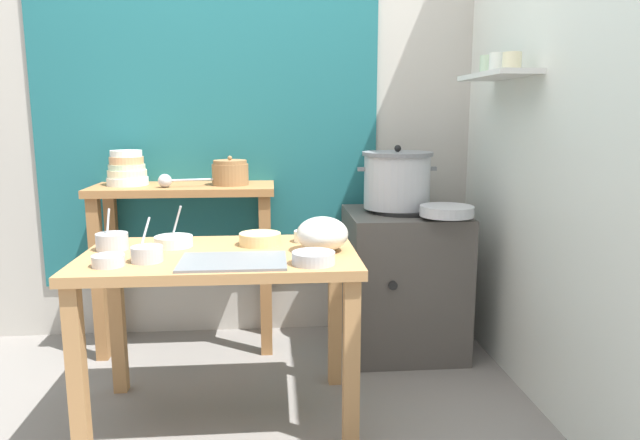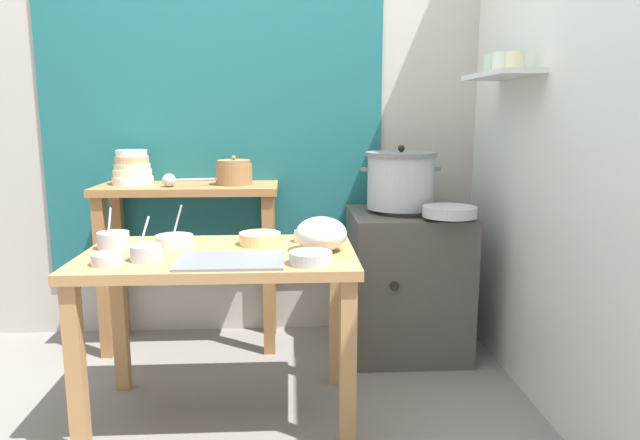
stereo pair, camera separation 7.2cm
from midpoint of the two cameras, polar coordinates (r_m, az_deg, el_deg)
The scene contains 20 objects.
ground_plane at distance 2.61m, azimuth -9.89°, elevation -18.88°, with size 9.00×9.00×0.00m, color gray.
wall_back at distance 3.37m, azimuth -7.52°, elevation 10.85°, with size 4.40×0.12×2.60m.
wall_right at distance 2.73m, azimuth 20.78°, elevation 10.39°, with size 0.30×3.20×2.60m.
prep_table at distance 2.40m, azimuth -10.64°, elevation -5.75°, with size 1.10×0.66×0.72m.
back_shelf_table at distance 3.19m, azimuth -13.85°, elevation -0.58°, with size 0.96×0.40×0.90m.
stove_block at distance 3.17m, azimuth 7.53°, elevation -5.95°, with size 0.60×0.61×0.78m.
steamer_pot at distance 3.07m, azimuth 6.96°, elevation 3.97°, with size 0.42×0.37×0.33m.
clay_pot at distance 3.12m, azimuth -9.55°, elevation 4.64°, with size 0.19×0.19×0.16m.
bowl_stack_enamel at distance 3.25m, azimuth -19.19°, elevation 4.73°, with size 0.22×0.22×0.19m.
ladle at distance 3.08m, azimuth -15.52°, elevation 3.78°, with size 0.30×0.10×0.07m.
serving_tray at distance 2.20m, azimuth -9.54°, elevation -4.06°, with size 0.40×0.28×0.01m, color slate.
plastic_bag at distance 2.34m, azimuth -0.66°, elevation -1.40°, with size 0.21×0.21×0.14m, color silver.
wide_pan at distance 2.88m, azimuth 11.74°, elevation 0.88°, with size 0.26×0.26×0.05m, color #B7BABF.
prep_bowl_0 at distance 2.48m, azimuth -6.80°, elevation -1.82°, with size 0.18×0.18×0.05m.
prep_bowl_1 at distance 2.53m, azimuth -20.68°, elevation -1.94°, with size 0.13×0.13×0.17m.
prep_bowl_2 at distance 2.27m, azimuth -21.10°, elevation -3.72°, with size 0.12×0.12×0.04m.
prep_bowl_3 at distance 2.52m, azimuth -2.28°, elevation -1.56°, with size 0.10×0.10×0.05m.
prep_bowl_4 at distance 2.28m, azimuth -17.65°, elevation -3.15°, with size 0.12×0.12×0.17m.
prep_bowl_5 at distance 2.51m, azimuth -15.10°, elevation -1.99°, with size 0.16×0.16×0.17m.
prep_bowl_6 at distance 2.15m, azimuth -1.62°, elevation -3.72°, with size 0.16×0.16×0.05m.
Camera 1 is at (0.20, -2.27, 1.26)m, focal length 32.31 mm.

